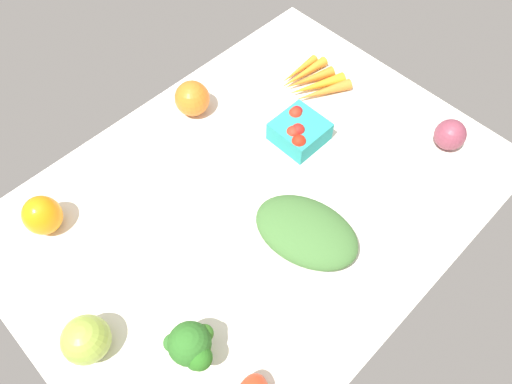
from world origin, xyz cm
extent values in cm
cube|color=silver|center=(0.00, 0.00, 1.00)|extent=(104.00, 76.00, 2.00)
sphere|color=#91AA3F|center=(-42.74, -1.90, 6.25)|extent=(8.50, 8.50, 8.50)
sphere|color=orange|center=(6.65, 27.93, 6.14)|extent=(8.27, 8.27, 8.27)
cylinder|color=#9BC277|center=(-30.79, -15.49, 3.83)|extent=(3.07, 3.07, 3.66)
sphere|color=#2C6924|center=(-30.79, -15.49, 8.44)|extent=(7.41, 7.41, 7.41)
sphere|color=#28671C|center=(-31.10, -18.44, 8.49)|extent=(4.27, 4.27, 4.27)
sphere|color=#336F21|center=(-27.84, -15.83, 7.91)|extent=(3.15, 3.15, 3.15)
sphere|color=#2B6623|center=(-31.96, -18.22, 7.90)|extent=(2.96, 2.96, 2.96)
sphere|color=#316C29|center=(-32.71, -13.24, 8.04)|extent=(3.06, 3.06, 3.06)
cone|color=orange|center=(33.69, 18.78, 3.10)|extent=(12.18, 2.24, 2.20)
cone|color=orange|center=(33.38, 16.99, 3.25)|extent=(14.92, 3.79, 2.49)
cone|color=orange|center=(32.98, 14.66, 3.34)|extent=(13.44, 6.93, 2.69)
cone|color=orange|center=(32.51, 11.88, 3.48)|extent=(14.75, 8.64, 2.97)
cone|color=orange|center=(32.10, 9.50, 3.38)|extent=(14.73, 8.47, 2.75)
cube|color=teal|center=(18.19, 4.39, 4.55)|extent=(10.72, 10.72, 5.09)
sphere|color=red|center=(14.49, 1.43, 6.79)|extent=(3.24, 3.24, 3.24)
sphere|color=red|center=(20.62, 7.70, 6.49)|extent=(2.96, 2.96, 2.96)
sphere|color=red|center=(15.58, 4.12, 6.52)|extent=(3.23, 3.23, 3.23)
sphere|color=red|center=(19.90, 7.47, 6.75)|extent=(3.08, 3.08, 3.08)
sphere|color=red|center=(16.70, 3.74, 6.83)|extent=(3.10, 3.10, 3.10)
ellipsoid|color=#416F34|center=(-0.17, -14.07, 5.23)|extent=(19.23, 24.33, 6.46)
sphere|color=#85384A|center=(40.82, -20.31, 5.49)|extent=(6.98, 6.98, 6.98)
ellipsoid|color=orange|center=(-35.00, 24.79, 6.34)|extent=(8.37, 8.37, 8.68)
camera|label=1|loc=(-38.33, -38.83, 89.63)|focal=34.00mm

